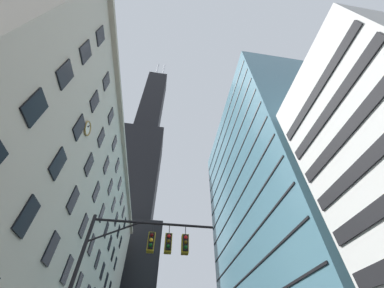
{
  "coord_description": "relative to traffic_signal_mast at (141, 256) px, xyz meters",
  "views": [
    {
      "loc": [
        -2.95,
        -10.55,
        1.67
      ],
      "look_at": [
        2.25,
        24.08,
        38.4
      ],
      "focal_mm": 20.5,
      "sensor_mm": 36.0,
      "label": 1
    }
  ],
  "objects": [
    {
      "name": "station_building",
      "position": [
        -13.53,
        20.72,
        8.77
      ],
      "size": [
        13.32,
        57.75,
        29.59
      ],
      "color": "beige",
      "rests_on": "ground"
    },
    {
      "name": "dark_skyscraper",
      "position": [
        -12.48,
        67.87,
        44.54
      ],
      "size": [
        28.0,
        28.0,
        178.48
      ],
      "color": "black",
      "rests_on": "ground"
    },
    {
      "name": "glass_office_midrise",
      "position": [
        22.31,
        23.59,
        20.11
      ],
      "size": [
        15.14,
        38.45,
        52.21
      ],
      "color": "teal",
      "rests_on": "ground"
    },
    {
      "name": "traffic_signal_mast",
      "position": [
        0.0,
        0.0,
        0.0
      ],
      "size": [
        7.23,
        0.63,
        7.95
      ],
      "color": "black",
      "rests_on": "sidewalk_left"
    }
  ]
}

